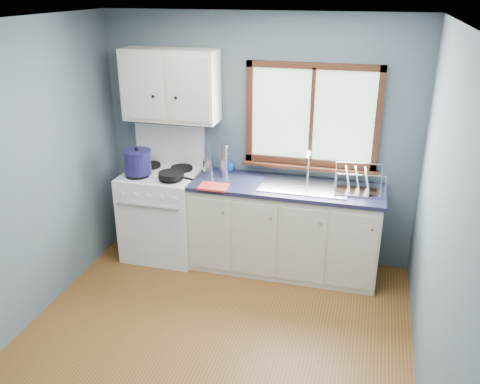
% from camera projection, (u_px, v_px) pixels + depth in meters
% --- Properties ---
extents(floor, '(3.20, 3.60, 0.02)m').
position_uv_depth(floor, '(205.00, 357.00, 4.03)').
color(floor, brown).
rests_on(floor, ground).
extents(ceiling, '(3.20, 3.60, 0.02)m').
position_uv_depth(ceiling, '(194.00, 23.00, 3.06)').
color(ceiling, white).
rests_on(ceiling, wall_back).
extents(wall_back, '(3.20, 0.02, 2.50)m').
position_uv_depth(wall_back, '(258.00, 140.00, 5.16)').
color(wall_back, '#4E5D67').
rests_on(wall_back, ground).
extents(wall_left, '(0.02, 3.60, 2.50)m').
position_uv_depth(wall_left, '(3.00, 190.00, 3.93)').
color(wall_left, '#4E5D67').
rests_on(wall_left, ground).
extents(wall_right, '(0.02, 3.60, 2.50)m').
position_uv_depth(wall_right, '(444.00, 240.00, 3.16)').
color(wall_right, '#4E5D67').
rests_on(wall_right, ground).
extents(gas_range, '(0.76, 0.69, 1.36)m').
position_uv_depth(gas_range, '(163.00, 211.00, 5.37)').
color(gas_range, white).
rests_on(gas_range, floor).
extents(base_cabinets, '(1.85, 0.60, 0.88)m').
position_uv_depth(base_cabinets, '(284.00, 232.00, 5.11)').
color(base_cabinets, beige).
rests_on(base_cabinets, floor).
extents(countertop, '(1.89, 0.64, 0.04)m').
position_uv_depth(countertop, '(286.00, 187.00, 4.92)').
color(countertop, black).
rests_on(countertop, base_cabinets).
extents(sink, '(0.84, 0.46, 0.44)m').
position_uv_depth(sink, '(304.00, 193.00, 4.90)').
color(sink, silver).
rests_on(sink, countertop).
extents(window, '(1.36, 0.10, 1.03)m').
position_uv_depth(window, '(311.00, 123.00, 4.91)').
color(window, '#9EC6A8').
rests_on(window, wall_back).
extents(upper_cabinets, '(0.95, 0.35, 0.70)m').
position_uv_depth(upper_cabinets, '(171.00, 85.00, 4.99)').
color(upper_cabinets, beige).
rests_on(upper_cabinets, wall_back).
extents(skillet, '(0.41, 0.31, 0.05)m').
position_uv_depth(skillet, '(172.00, 175.00, 4.98)').
color(skillet, black).
rests_on(skillet, gas_range).
extents(stockpot, '(0.33, 0.33, 0.27)m').
position_uv_depth(stockpot, '(138.00, 162.00, 5.06)').
color(stockpot, '#1A1748').
rests_on(stockpot, gas_range).
extents(utensil_crock, '(0.12, 0.12, 0.35)m').
position_uv_depth(utensil_crock, '(208.00, 166.00, 5.22)').
color(utensil_crock, silver).
rests_on(utensil_crock, countertop).
extents(thermos, '(0.09, 0.09, 0.33)m').
position_uv_depth(thermos, '(224.00, 160.00, 5.08)').
color(thermos, silver).
rests_on(thermos, countertop).
extents(soap_bottle, '(0.10, 0.10, 0.24)m').
position_uv_depth(soap_bottle, '(229.00, 161.00, 5.20)').
color(soap_bottle, blue).
rests_on(soap_bottle, countertop).
extents(dish_towel, '(0.27, 0.20, 0.02)m').
position_uv_depth(dish_towel, '(213.00, 187.00, 4.85)').
color(dish_towel, red).
rests_on(dish_towel, countertop).
extents(dish_rack, '(0.49, 0.39, 0.24)m').
position_uv_depth(dish_rack, '(358.00, 184.00, 4.76)').
color(dish_rack, silver).
rests_on(dish_rack, countertop).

